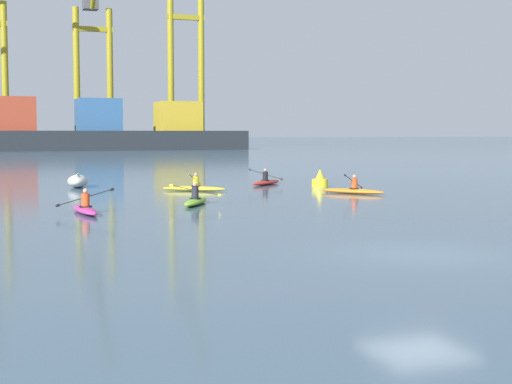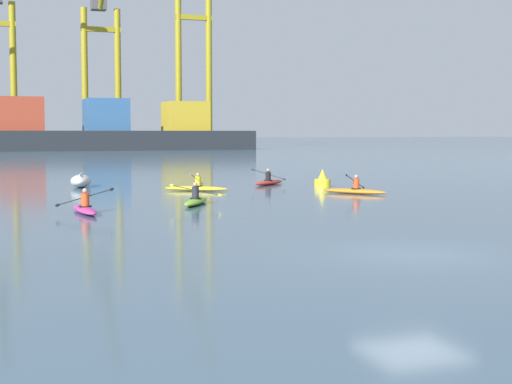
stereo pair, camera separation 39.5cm
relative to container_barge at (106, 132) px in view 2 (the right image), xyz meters
The scene contains 11 objects.
ground_plane 114.24m from the container_barge, 94.46° to the right, with size 800.00×800.00×0.00m, color #425B70.
container_barge is the anchor object (origin of this frame).
gantry_crane_east_mid 21.43m from the container_barge, 83.59° to the left, with size 7.40×19.30×38.77m.
gantry_crane_east 26.57m from the container_barge, 29.32° to the left, with size 7.14×16.20×40.96m.
capsized_dinghy 88.44m from the container_barge, 99.13° to the right, with size 1.54×2.75×0.76m.
channel_buoy 91.69m from the container_barge, 90.82° to the right, with size 0.90×0.90×1.00m.
kayak_magenta 102.39m from the container_barge, 98.68° to the right, with size 2.23×3.43×0.95m.
kayak_lime 99.87m from the container_barge, 96.10° to the right, with size 2.12×3.29×0.95m.
kayak_red 89.10m from the container_barge, 92.26° to the right, with size 2.88×2.78×0.95m.
kayak_orange 96.50m from the container_barge, 91.04° to the right, with size 2.57×3.05×1.05m.
kayak_yellow 92.55m from the container_barge, 95.39° to the right, with size 3.19×2.33×1.01m.
Camera 2 is at (-9.95, -16.42, 3.05)m, focal length 53.43 mm.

